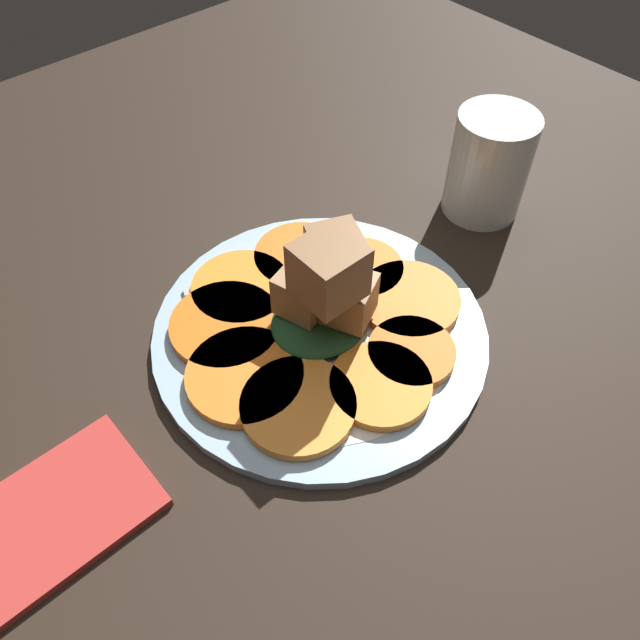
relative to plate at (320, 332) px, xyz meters
The scene contains 15 objects.
table_slab 1.52cm from the plate, ahead, with size 120.00×120.00×2.00cm, color black.
plate is the anchor object (origin of this frame).
carrot_slice_0 8.14cm from the plate, ahead, with size 9.57×9.57×0.88cm, color orange.
carrot_slice_1 8.44cm from the plate, 36.87° to the left, with size 9.11×9.11×0.88cm, color orange.
carrot_slice_2 7.94cm from the plate, 86.16° to the left, with size 8.20×8.20×0.88cm, color orange.
carrot_slice_3 8.21cm from the plate, 116.89° to the left, with size 7.31×7.31×0.88cm, color orange.
carrot_slice_4 8.46cm from the plate, 158.23° to the left, with size 9.11×9.11×0.88cm, color orange.
carrot_slice_5 7.76cm from the plate, 161.59° to the right, with size 7.72×7.72×0.88cm, color orange.
carrot_slice_6 8.55cm from the plate, 119.33° to the right, with size 8.87×8.87×0.88cm, color orange.
carrot_slice_7 8.36cm from the plate, 72.47° to the right, with size 8.98×8.98×0.88cm, color orange.
carrot_slice_8 8.14cm from the plate, 40.89° to the right, with size 9.66×9.66×0.88cm, color orange.
center_pile 5.32cm from the plate, 126.71° to the left, with size 8.72×8.10×11.03cm.
fork 7.60cm from the plate, 107.22° to the right, with size 17.57×8.83×0.40cm.
water_glass 24.61cm from the plate, behind, with size 7.92×7.92×10.68cm.
napkin 25.93cm from the plate, ahead, with size 15.59×9.35×0.80cm.
Camera 1 is at (22.58, 25.55, 44.74)cm, focal length 35.00 mm.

